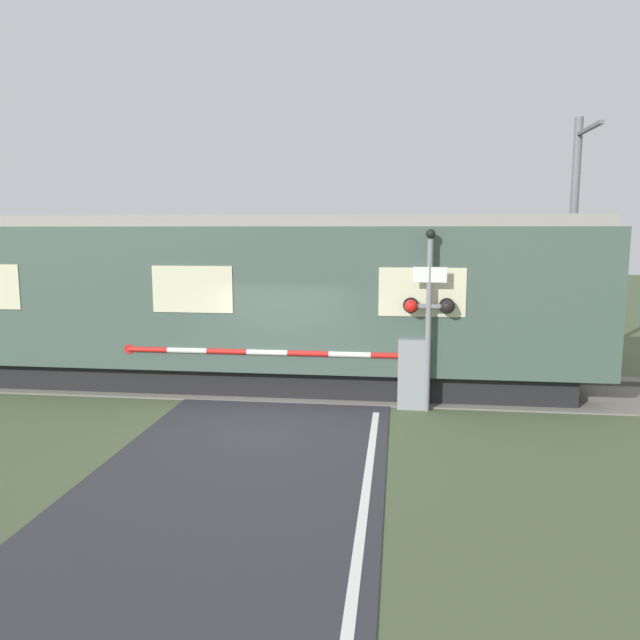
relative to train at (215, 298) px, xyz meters
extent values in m
plane|color=#475638|center=(1.90, -3.06, -1.95)|extent=(80.00, 80.00, 0.00)
cube|color=slate|center=(1.90, 0.00, -1.94)|extent=(36.00, 3.20, 0.03)
cube|color=#595451|center=(1.90, -0.72, -1.87)|extent=(36.00, 0.08, 0.10)
cube|color=#595451|center=(1.90, 0.72, -1.87)|extent=(36.00, 0.08, 0.10)
cube|color=black|center=(0.00, 0.00, -1.65)|extent=(15.44, 2.60, 0.60)
cube|color=#42564C|center=(0.00, 0.00, 0.13)|extent=(16.78, 3.06, 2.97)
cube|color=gray|center=(0.00, 0.00, 1.74)|extent=(16.44, 2.81, 0.24)
cube|color=beige|center=(4.61, -1.54, 0.36)|extent=(1.68, 0.02, 0.95)
cube|color=beige|center=(0.00, -1.54, 0.36)|extent=(1.68, 0.02, 0.95)
cube|color=gray|center=(4.48, -1.53, -1.25)|extent=(0.60, 0.44, 1.40)
cylinder|color=gray|center=(4.48, -1.53, -0.91)|extent=(0.16, 0.16, 0.18)
cylinder|color=red|center=(4.05, -1.53, -0.91)|extent=(0.84, 0.11, 0.11)
cylinder|color=white|center=(3.21, -1.53, -0.91)|extent=(0.84, 0.11, 0.11)
cylinder|color=red|center=(2.37, -1.53, -0.91)|extent=(0.84, 0.11, 0.11)
cylinder|color=white|center=(1.53, -1.53, -0.91)|extent=(0.84, 0.11, 0.11)
cylinder|color=red|center=(0.69, -1.53, -0.91)|extent=(0.84, 0.11, 0.11)
cylinder|color=white|center=(-0.15, -1.53, -0.91)|extent=(0.84, 0.11, 0.11)
cylinder|color=red|center=(-0.99, -1.53, -0.91)|extent=(0.84, 0.11, 0.11)
cylinder|color=red|center=(-1.41, -1.53, -0.91)|extent=(0.20, 0.02, 0.20)
cylinder|color=gray|center=(4.74, -1.74, -0.29)|extent=(0.11, 0.11, 3.34)
cube|color=gray|center=(4.74, -1.74, 0.11)|extent=(0.80, 0.07, 0.07)
sphere|color=red|center=(4.40, -1.79, 0.11)|extent=(0.24, 0.24, 0.24)
sphere|color=black|center=(5.08, -1.79, 0.11)|extent=(0.24, 0.24, 0.24)
cylinder|color=black|center=(4.40, -1.68, 0.11)|extent=(0.30, 0.06, 0.30)
cylinder|color=black|center=(5.08, -1.68, 0.11)|extent=(0.30, 0.06, 0.30)
cube|color=white|center=(4.74, -1.78, 0.72)|extent=(0.64, 0.02, 0.29)
sphere|color=black|center=(4.74, -1.74, 1.48)|extent=(0.18, 0.18, 0.18)
cylinder|color=slate|center=(8.40, 2.48, 1.14)|extent=(0.20, 0.20, 6.19)
cube|color=slate|center=(8.40, 1.58, 3.84)|extent=(0.10, 1.80, 0.08)
camera|label=1|loc=(4.17, -13.72, 1.58)|focal=35.00mm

